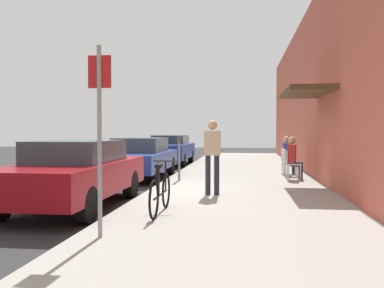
# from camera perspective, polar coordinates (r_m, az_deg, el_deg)

# --- Properties ---
(ground_plane) EXTENTS (60.00, 60.00, 0.00)m
(ground_plane) POSITION_cam_1_polar(r_m,az_deg,el_deg) (9.98, -6.43, -7.26)
(ground_plane) COLOR #2D2D30
(sidewalk_slab) EXTENTS (4.50, 32.00, 0.12)m
(sidewalk_slab) POSITION_cam_1_polar(r_m,az_deg,el_deg) (11.67, 6.80, -5.65)
(sidewalk_slab) COLOR #9E9B93
(sidewalk_slab) RESTS_ON ground_plane
(building_facade) EXTENTS (1.40, 32.00, 5.78)m
(building_facade) POSITION_cam_1_polar(r_m,az_deg,el_deg) (11.87, 18.61, 8.08)
(building_facade) COLOR #BC5442
(building_facade) RESTS_ON ground_plane
(parked_car_0) EXTENTS (1.80, 4.40, 1.37)m
(parked_car_0) POSITION_cam_1_polar(r_m,az_deg,el_deg) (8.69, -16.10, -3.87)
(parked_car_0) COLOR maroon
(parked_car_0) RESTS_ON ground_plane
(parked_car_1) EXTENTS (1.80, 4.40, 1.35)m
(parked_car_1) POSITION_cam_1_polar(r_m,az_deg,el_deg) (13.69, -7.31, -1.86)
(parked_car_1) COLOR navy
(parked_car_1) RESTS_ON ground_plane
(parked_car_2) EXTENTS (1.80, 4.40, 1.39)m
(parked_car_2) POSITION_cam_1_polar(r_m,az_deg,el_deg) (19.24, -3.04, -0.72)
(parked_car_2) COLOR navy
(parked_car_2) RESTS_ON ground_plane
(parking_meter) EXTENTS (0.12, 0.10, 1.32)m
(parking_meter) POSITION_cam_1_polar(r_m,az_deg,el_deg) (11.98, -1.81, -1.48)
(parking_meter) COLOR slate
(parking_meter) RESTS_ON sidewalk_slab
(street_sign) EXTENTS (0.32, 0.06, 2.60)m
(street_sign) POSITION_cam_1_polar(r_m,az_deg,el_deg) (5.63, -12.86, 2.52)
(street_sign) COLOR gray
(street_sign) RESTS_ON sidewalk_slab
(bicycle_0) EXTENTS (0.46, 1.71, 0.90)m
(bicycle_0) POSITION_cam_1_polar(r_m,az_deg,el_deg) (7.21, -4.45, -6.88)
(bicycle_0) COLOR black
(bicycle_0) RESTS_ON sidewalk_slab
(cafe_chair_0) EXTENTS (0.52, 0.52, 0.87)m
(cafe_chair_0) POSITION_cam_1_polar(r_m,az_deg,el_deg) (12.58, 13.85, -2.58)
(cafe_chair_0) COLOR silver
(cafe_chair_0) RESTS_ON sidewalk_slab
(seated_patron_0) EXTENTS (0.48, 0.43, 1.29)m
(seated_patron_0) POSITION_cam_1_polar(r_m,az_deg,el_deg) (12.56, 14.13, -1.71)
(seated_patron_0) COLOR #232838
(seated_patron_0) RESTS_ON sidewalk_slab
(cafe_chair_1) EXTENTS (0.44, 0.44, 0.87)m
(cafe_chair_1) POSITION_cam_1_polar(r_m,az_deg,el_deg) (13.43, 13.42, -2.30)
(cafe_chair_1) COLOR silver
(cafe_chair_1) RESTS_ON sidewalk_slab
(cafe_chair_2) EXTENTS (0.46, 0.46, 0.87)m
(cafe_chair_2) POSITION_cam_1_polar(r_m,az_deg,el_deg) (14.17, 13.10, -2.09)
(cafe_chair_2) COLOR silver
(cafe_chair_2) RESTS_ON sidewalk_slab
(seated_patron_2) EXTENTS (0.44, 0.37, 1.29)m
(seated_patron_2) POSITION_cam_1_polar(r_m,az_deg,el_deg) (14.17, 13.35, -1.31)
(seated_patron_2) COLOR #232838
(seated_patron_2) RESTS_ON sidewalk_slab
(pedestrian_standing) EXTENTS (0.36, 0.22, 1.70)m
(pedestrian_standing) POSITION_cam_1_polar(r_m,az_deg,el_deg) (9.24, 2.87, -0.99)
(pedestrian_standing) COLOR #232838
(pedestrian_standing) RESTS_ON sidewalk_slab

